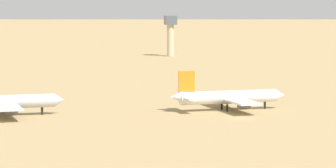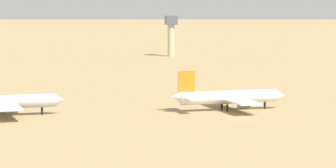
{
  "view_description": "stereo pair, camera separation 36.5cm",
  "coord_description": "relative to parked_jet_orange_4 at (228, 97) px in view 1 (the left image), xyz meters",
  "views": [
    {
      "loc": [
        -65.12,
        -210.84,
        30.05
      ],
      "look_at": [
        -11.7,
        25.65,
        6.0
      ],
      "focal_mm": 100.32,
      "sensor_mm": 36.0,
      "label": 1
    },
    {
      "loc": [
        -64.77,
        -210.92,
        30.05
      ],
      "look_at": [
        -11.7,
        25.65,
        6.0
      ],
      "focal_mm": 100.32,
      "sensor_mm": 36.0,
      "label": 2
    }
  ],
  "objects": [
    {
      "name": "ground",
      "position": [
        -1.49,
        -15.36,
        -3.37
      ],
      "size": [
        4000.0,
        4000.0,
        0.0
      ],
      "primitive_type": "plane",
      "color": "tan"
    },
    {
      "name": "control_tower",
      "position": [
        29.96,
        196.04,
        7.95
      ],
      "size": [
        5.2,
        5.2,
        18.77
      ],
      "color": "#C6B793",
      "rests_on": "ground"
    },
    {
      "name": "parked_jet_orange_4",
      "position": [
        0.0,
        0.0,
        0.0
      ],
      "size": [
        31.17,
        26.3,
        10.29
      ],
      "rotation": [
        0.0,
        0.0,
        0.08
      ],
      "color": "white",
      "rests_on": "ground"
    }
  ]
}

